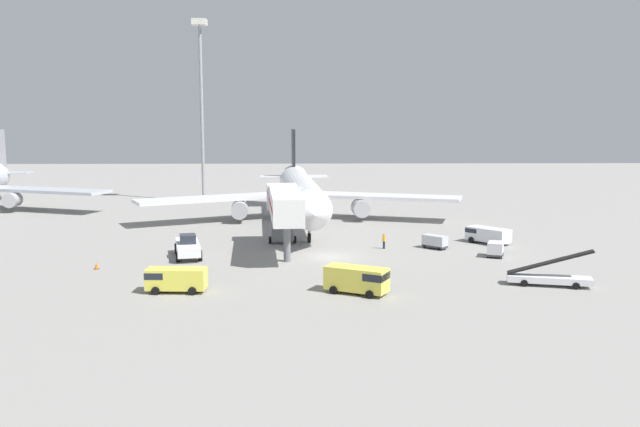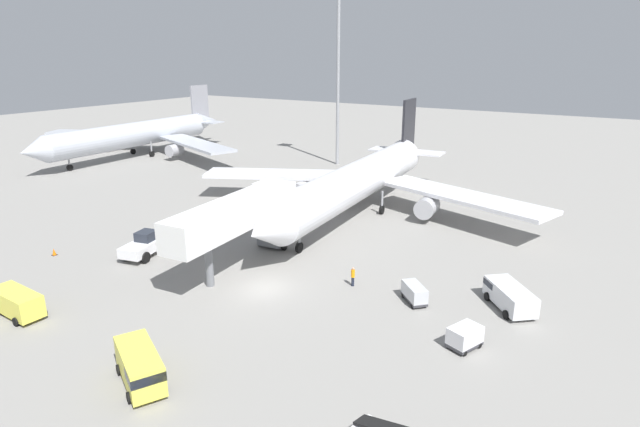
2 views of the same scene
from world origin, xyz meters
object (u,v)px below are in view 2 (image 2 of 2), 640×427
Objects in this scene: jet_bridge at (241,215)px; ground_crew_worker_foreground at (353,276)px; airplane_at_gate at (361,179)px; safety_cone_alpha at (54,252)px; apron_light_mast at (338,42)px; service_van_outer_left at (509,295)px; baggage_cart_rear_left at (414,293)px; pushback_tug at (149,243)px; airplane_background at (138,134)px; service_van_near_right at (16,301)px; baggage_cart_far_right at (465,336)px; service_van_far_center at (140,366)px; safety_cone_bravo at (508,278)px.

jet_bridge is 9.48× the size of ground_crew_worker_foreground.
airplane_at_gate reaches higher than ground_crew_worker_foreground.
apron_light_mast is (2.08, 52.59, 20.51)m from safety_cone_alpha.
service_van_outer_left is 7.32m from baggage_cart_rear_left.
baggage_cart_rear_left is at bearing 8.74° from pushback_tug.
airplane_background is at bearing 141.17° from pushback_tug.
airplane_at_gate is at bearing 142.97° from service_van_outer_left.
service_van_outer_left is 1.04× the size of service_van_near_right.
baggage_cart_far_right is 3.81× the size of safety_cone_alpha.
ground_crew_worker_foreground is at bearing 11.18° from pushback_tug.
safety_cone_alpha is 56.48m from apron_light_mast.
service_van_far_center reaches higher than service_van_outer_left.
jet_bridge is at bearing 24.11° from safety_cone_alpha.
airplane_background is (-73.72, 34.15, 3.37)m from baggage_cart_far_right.
service_van_far_center is 0.11× the size of airplane_background.
baggage_cart_rear_left is at bearing -125.40° from safety_cone_bravo.
jet_bridge is 24.38m from safety_cone_bravo.
safety_cone_bravo is at bearing 59.77° from service_van_far_center.
safety_cone_bravo is at bearing -29.38° from airplane_at_gate.
apron_light_mast reaches higher than ground_crew_worker_foreground.
pushback_tug is at bearing 34.34° from safety_cone_alpha.
safety_cone_alpha is at bearing -92.26° from apron_light_mast.
airplane_background reaches higher than service_van_far_center.
jet_bridge is at bearing -94.25° from airplane_at_gate.
airplane_at_gate is at bearing -10.90° from airplane_background.
service_van_near_right is at bearing -105.07° from airplane_at_gate.
service_van_far_center is at bearing -21.35° from safety_cone_alpha.
baggage_cart_rear_left is at bearing 5.03° from jet_bridge.
service_van_near_right reaches higher than baggage_cart_rear_left.
airplane_background is at bearing 155.14° from baggage_cart_far_right.
safety_cone_bravo is 55.58m from apron_light_mast.
safety_cone_alpha is (-9.13, 8.63, -0.80)m from service_van_near_right.
airplane_background is (-43.28, 47.62, 3.08)m from service_van_near_right.
service_van_far_center is at bearing -3.15° from service_van_near_right.
baggage_cart_far_right is 11.95m from ground_crew_worker_foreground.
service_van_near_right is 40.00m from safety_cone_bravo.
service_van_outer_left is at bearing -19.52° from airplane_background.
pushback_tug is at bearing 95.72° from service_van_near_right.
airplane_at_gate is at bearing -54.38° from apron_light_mast.
airplane_background reaches higher than safety_cone_bravo.
pushback_tug is 9.12× the size of safety_cone_bravo.
airplane_at_gate is 34.75m from safety_cone_alpha.
service_van_far_center is at bearing -82.53° from airplane_at_gate.
apron_light_mast reaches higher than baggage_cart_rear_left.
safety_cone_bravo is (22.06, 9.27, -4.62)m from jet_bridge.
airplane_background is (-74.93, 26.57, 3.17)m from service_van_outer_left.
baggage_cart_rear_left is at bearing -52.32° from airplane_at_gate.
service_van_near_right is at bearing -146.38° from service_van_outer_left.
baggage_cart_rear_left is at bearing 62.10° from service_van_far_center.
pushback_tug is 2.56× the size of baggage_cart_rear_left.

